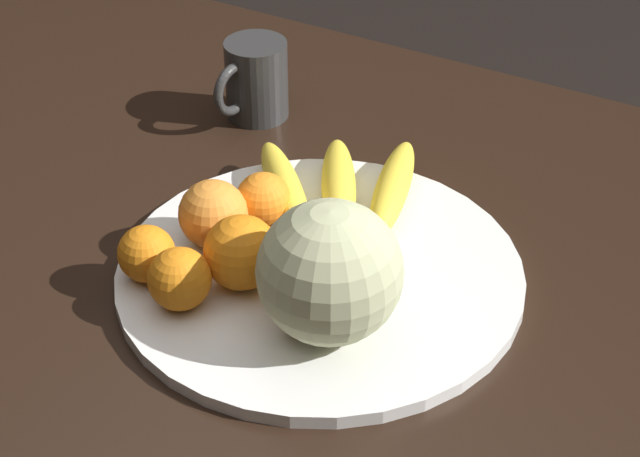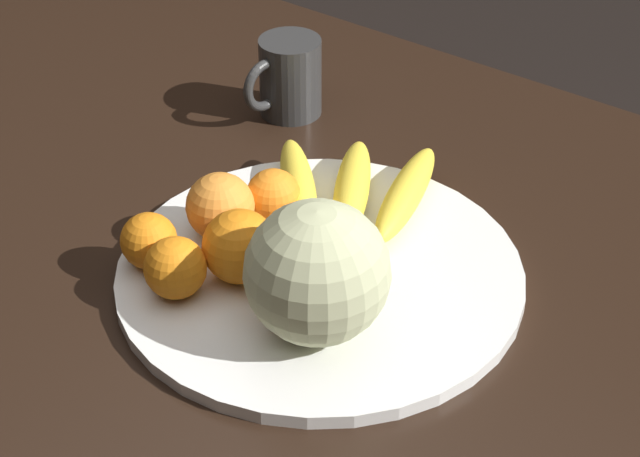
{
  "view_description": "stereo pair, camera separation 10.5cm",
  "coord_description": "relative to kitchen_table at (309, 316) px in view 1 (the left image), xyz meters",
  "views": [
    {
      "loc": [
        0.45,
        -0.77,
        1.43
      ],
      "look_at": [
        0.03,
        -0.03,
        0.81
      ],
      "focal_mm": 60.0,
      "sensor_mm": 36.0,
      "label": 1
    },
    {
      "loc": [
        0.54,
        -0.71,
        1.43
      ],
      "look_at": [
        0.03,
        -0.03,
        0.81
      ],
      "focal_mm": 60.0,
      "sensor_mm": 36.0,
      "label": 2
    }
  ],
  "objects": [
    {
      "name": "fruit_bowl",
      "position": [
        0.03,
        -0.03,
        0.09
      ],
      "size": [
        0.41,
        0.41,
        0.01
      ],
      "color": "white",
      "rests_on": "kitchen_table"
    },
    {
      "name": "kitchen_table",
      "position": [
        0.0,
        0.0,
        0.0
      ],
      "size": [
        1.67,
        0.96,
        0.74
      ],
      "color": "black",
      "rests_on": "ground_plane"
    },
    {
      "name": "orange_front_right",
      "position": [
        -0.02,
        -0.09,
        0.14
      ],
      "size": [
        0.08,
        0.08,
        0.08
      ],
      "color": "orange",
      "rests_on": "fruit_bowl"
    },
    {
      "name": "banana_bunch",
      "position": [
        -0.01,
        0.08,
        0.12
      ],
      "size": [
        0.22,
        0.23,
        0.04
      ],
      "rotation": [
        0.0,
        0.0,
        8.38
      ],
      "color": "#473819",
      "rests_on": "fruit_bowl"
    },
    {
      "name": "orange_back_right",
      "position": [
        0.02,
        -0.02,
        0.13
      ],
      "size": [
        0.06,
        0.06,
        0.06
      ],
      "color": "orange",
      "rests_on": "fruit_bowl"
    },
    {
      "name": "melon",
      "position": [
        0.08,
        -0.11,
        0.17
      ],
      "size": [
        0.14,
        0.14,
        0.14
      ],
      "color": "#B2B789",
      "rests_on": "fruit_bowl"
    },
    {
      "name": "ceramic_mug",
      "position": [
        -0.2,
        0.22,
        0.14
      ],
      "size": [
        0.08,
        0.12,
        0.1
      ],
      "rotation": [
        0.0,
        0.0,
        4.58
      ],
      "color": "#2D2D2D",
      "rests_on": "kitchen_table"
    },
    {
      "name": "orange_mid_center",
      "position": [
        -0.09,
        -0.05,
        0.14
      ],
      "size": [
        0.07,
        0.07,
        0.07
      ],
      "color": "orange",
      "rests_on": "fruit_bowl"
    },
    {
      "name": "orange_top_small",
      "position": [
        -0.11,
        -0.13,
        0.13
      ],
      "size": [
        0.06,
        0.06,
        0.06
      ],
      "color": "orange",
      "rests_on": "fruit_bowl"
    },
    {
      "name": "produce_tag",
      "position": [
        -0.05,
        -0.05,
        0.1
      ],
      "size": [
        0.09,
        0.09,
        0.0
      ],
      "rotation": [
        0.0,
        0.0,
        -0.73
      ],
      "color": "white",
      "rests_on": "fruit_bowl"
    },
    {
      "name": "orange_front_left",
      "position": [
        -0.06,
        0.01,
        0.13
      ],
      "size": [
        0.06,
        0.06,
        0.06
      ],
      "color": "orange",
      "rests_on": "fruit_bowl"
    },
    {
      "name": "orange_back_left",
      "position": [
        -0.06,
        -0.15,
        0.13
      ],
      "size": [
        0.06,
        0.06,
        0.06
      ],
      "color": "orange",
      "rests_on": "fruit_bowl"
    }
  ]
}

